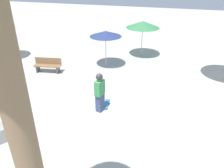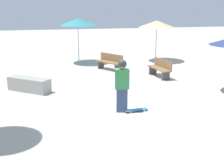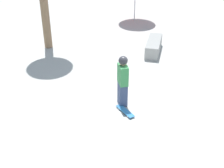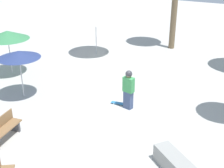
{
  "view_description": "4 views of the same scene",
  "coord_description": "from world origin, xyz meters",
  "px_view_note": "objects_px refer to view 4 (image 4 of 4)",
  "views": [
    {
      "loc": [
        -3.72,
        7.52,
        5.44
      ],
      "look_at": [
        -1.35,
        -0.45,
        1.08
      ],
      "focal_mm": 35.0,
      "sensor_mm": 36.0,
      "label": 1
    },
    {
      "loc": [
        -10.54,
        2.42,
        3.59
      ],
      "look_at": [
        -0.76,
        0.37,
        0.9
      ],
      "focal_mm": 50.0,
      "sensor_mm": 36.0,
      "label": 2
    },
    {
      "loc": [
        -4.87,
        -7.59,
        5.84
      ],
      "look_at": [
        -1.39,
        -0.0,
        0.93
      ],
      "focal_mm": 50.0,
      "sensor_mm": 36.0,
      "label": 3
    },
    {
      "loc": [
        9.86,
        5.17,
        6.5
      ],
      "look_at": [
        -0.46,
        -0.43,
        1.24
      ],
      "focal_mm": 50.0,
      "sensor_mm": 36.0,
      "label": 4
    }
  ],
  "objects_px": {
    "skater_main": "(128,88)",
    "bench_near": "(3,129)",
    "skateboard": "(120,103)",
    "shade_umbrella_navy": "(19,54)",
    "shade_umbrella_green": "(7,35)",
    "shade_umbrella_white": "(96,18)",
    "concrete_ledge": "(176,165)"
  },
  "relations": [
    {
      "from": "bench_near",
      "to": "shade_umbrella_white",
      "type": "xyz_separation_m",
      "value": [
        -9.94,
        -2.06,
        1.95
      ]
    },
    {
      "from": "skateboard",
      "to": "bench_near",
      "type": "height_order",
      "value": "bench_near"
    },
    {
      "from": "skateboard",
      "to": "shade_umbrella_white",
      "type": "distance_m",
      "value": 7.49
    },
    {
      "from": "shade_umbrella_green",
      "to": "shade_umbrella_navy",
      "type": "height_order",
      "value": "shade_umbrella_green"
    },
    {
      "from": "skater_main",
      "to": "shade_umbrella_navy",
      "type": "relative_size",
      "value": 0.78
    },
    {
      "from": "concrete_ledge",
      "to": "shade_umbrella_green",
      "type": "relative_size",
      "value": 0.73
    },
    {
      "from": "concrete_ledge",
      "to": "shade_umbrella_navy",
      "type": "relative_size",
      "value": 0.8
    },
    {
      "from": "bench_near",
      "to": "skateboard",
      "type": "bearing_deg",
      "value": 141.48
    },
    {
      "from": "shade_umbrella_green",
      "to": "skater_main",
      "type": "bearing_deg",
      "value": 85.94
    },
    {
      "from": "skater_main",
      "to": "bench_near",
      "type": "relative_size",
      "value": 1.06
    },
    {
      "from": "shade_umbrella_navy",
      "to": "shade_umbrella_white",
      "type": "distance_m",
      "value": 6.93
    },
    {
      "from": "skater_main",
      "to": "bench_near",
      "type": "xyz_separation_m",
      "value": [
        4.31,
        -2.94,
        -0.52
      ]
    },
    {
      "from": "shade_umbrella_navy",
      "to": "shade_umbrella_white",
      "type": "height_order",
      "value": "shade_umbrella_white"
    },
    {
      "from": "shade_umbrella_white",
      "to": "skateboard",
      "type": "bearing_deg",
      "value": 39.45
    },
    {
      "from": "concrete_ledge",
      "to": "shade_umbrella_navy",
      "type": "xyz_separation_m",
      "value": [
        -1.8,
        -7.92,
        1.79
      ]
    },
    {
      "from": "skater_main",
      "to": "skateboard",
      "type": "xyz_separation_m",
      "value": [
        -0.12,
        -0.47,
        -0.89
      ]
    },
    {
      "from": "bench_near",
      "to": "shade_umbrella_green",
      "type": "distance_m",
      "value": 6.74
    },
    {
      "from": "concrete_ledge",
      "to": "shade_umbrella_green",
      "type": "distance_m",
      "value": 11.21
    },
    {
      "from": "skateboard",
      "to": "bench_near",
      "type": "relative_size",
      "value": 0.5
    },
    {
      "from": "skateboard",
      "to": "shade_umbrella_navy",
      "type": "xyz_separation_m",
      "value": [
        1.41,
        -4.32,
        2.01
      ]
    },
    {
      "from": "shade_umbrella_green",
      "to": "shade_umbrella_navy",
      "type": "distance_m",
      "value": 3.09
    },
    {
      "from": "skater_main",
      "to": "shade_umbrella_green",
      "type": "height_order",
      "value": "shade_umbrella_green"
    },
    {
      "from": "skater_main",
      "to": "skateboard",
      "type": "height_order",
      "value": "skater_main"
    },
    {
      "from": "skateboard",
      "to": "shade_umbrella_green",
      "type": "distance_m",
      "value": 7.17
    },
    {
      "from": "skater_main",
      "to": "shade_umbrella_navy",
      "type": "xyz_separation_m",
      "value": [
        1.29,
        -4.79,
        1.12
      ]
    },
    {
      "from": "skateboard",
      "to": "shade_umbrella_green",
      "type": "height_order",
      "value": "shade_umbrella_green"
    },
    {
      "from": "bench_near",
      "to": "shade_umbrella_white",
      "type": "distance_m",
      "value": 10.33
    },
    {
      "from": "skater_main",
      "to": "shade_umbrella_navy",
      "type": "distance_m",
      "value": 5.09
    },
    {
      "from": "skater_main",
      "to": "shade_umbrella_white",
      "type": "distance_m",
      "value": 7.66
    },
    {
      "from": "skater_main",
      "to": "shade_umbrella_green",
      "type": "distance_m",
      "value": 7.43
    },
    {
      "from": "skater_main",
      "to": "concrete_ledge",
      "type": "xyz_separation_m",
      "value": [
        3.09,
        3.13,
        -0.67
      ]
    },
    {
      "from": "skater_main",
      "to": "shade_umbrella_navy",
      "type": "height_order",
      "value": "shade_umbrella_navy"
    }
  ]
}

